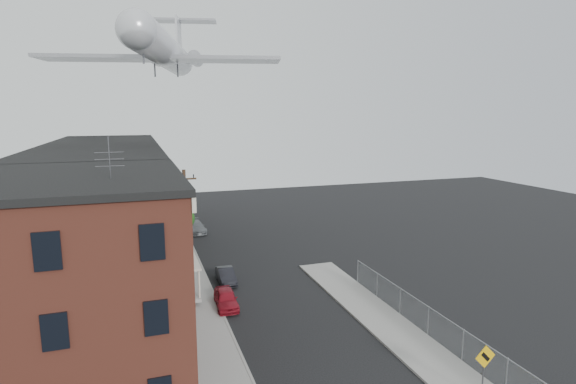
% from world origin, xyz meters
% --- Properties ---
extents(sidewalk_left, '(3.00, 62.00, 0.12)m').
position_xyz_m(sidewalk_left, '(-5.50, 24.00, 0.06)').
color(sidewalk_left, gray).
rests_on(sidewalk_left, ground).
extents(sidewalk_right, '(3.00, 26.00, 0.12)m').
position_xyz_m(sidewalk_right, '(5.50, 6.00, 0.06)').
color(sidewalk_right, gray).
rests_on(sidewalk_right, ground).
extents(curb_left, '(0.15, 62.00, 0.14)m').
position_xyz_m(curb_left, '(-4.05, 24.00, 0.07)').
color(curb_left, gray).
rests_on(curb_left, ground).
extents(curb_right, '(0.15, 26.00, 0.14)m').
position_xyz_m(curb_right, '(4.05, 6.00, 0.07)').
color(curb_right, gray).
rests_on(curb_right, ground).
extents(corner_building, '(10.31, 12.30, 12.15)m').
position_xyz_m(corner_building, '(-12.00, 7.00, 5.16)').
color(corner_building, '#3E1C13').
rests_on(corner_building, ground).
extents(row_house_a, '(11.98, 7.00, 10.30)m').
position_xyz_m(row_house_a, '(-11.96, 16.50, 5.13)').
color(row_house_a, slate).
rests_on(row_house_a, ground).
extents(row_house_b, '(11.98, 7.00, 10.30)m').
position_xyz_m(row_house_b, '(-11.96, 23.50, 5.13)').
color(row_house_b, '#73685B').
rests_on(row_house_b, ground).
extents(row_house_c, '(11.98, 7.00, 10.30)m').
position_xyz_m(row_house_c, '(-11.96, 30.50, 5.13)').
color(row_house_c, slate).
rests_on(row_house_c, ground).
extents(row_house_d, '(11.98, 7.00, 10.30)m').
position_xyz_m(row_house_d, '(-11.96, 37.50, 5.13)').
color(row_house_d, '#73685B').
rests_on(row_house_d, ground).
extents(row_house_e, '(11.98, 7.00, 10.30)m').
position_xyz_m(row_house_e, '(-11.96, 44.50, 5.13)').
color(row_house_e, slate).
rests_on(row_house_e, ground).
extents(chainlink_fence, '(0.06, 18.06, 1.90)m').
position_xyz_m(chainlink_fence, '(7.00, 5.00, 1.00)').
color(chainlink_fence, gray).
rests_on(chainlink_fence, ground).
extents(warning_sign, '(1.10, 0.11, 2.80)m').
position_xyz_m(warning_sign, '(5.60, -1.03, 1.88)').
color(warning_sign, '#515156').
rests_on(warning_sign, ground).
extents(utility_pole, '(1.80, 0.26, 9.00)m').
position_xyz_m(utility_pole, '(-5.60, 18.00, 4.67)').
color(utility_pole, black).
rests_on(utility_pole, ground).
extents(street_tree, '(3.22, 3.20, 5.20)m').
position_xyz_m(street_tree, '(-5.27, 27.92, 3.45)').
color(street_tree, black).
rests_on(street_tree, ground).
extents(car_near, '(1.61, 3.66, 1.23)m').
position_xyz_m(car_near, '(-3.60, 12.96, 0.61)').
color(car_near, maroon).
rests_on(car_near, ground).
extents(car_mid, '(1.22, 3.47, 1.14)m').
position_xyz_m(car_mid, '(-2.73, 17.46, 0.57)').
color(car_mid, black).
rests_on(car_mid, ground).
extents(car_far, '(2.16, 4.51, 1.27)m').
position_xyz_m(car_far, '(-3.02, 33.61, 0.63)').
color(car_far, slate).
rests_on(car_far, ground).
extents(airplane, '(21.61, 24.70, 7.11)m').
position_xyz_m(airplane, '(-5.81, 29.32, 18.93)').
color(airplane, silver).
rests_on(airplane, ground).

